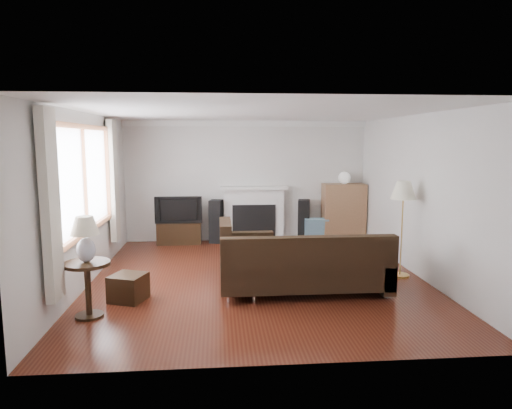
{
  "coord_description": "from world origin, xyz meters",
  "views": [
    {
      "loc": [
        -0.6,
        -6.76,
        2.1
      ],
      "look_at": [
        0.0,
        0.3,
        1.1
      ],
      "focal_mm": 32.0,
      "sensor_mm": 36.0,
      "label": 1
    }
  ],
  "objects": [
    {
      "name": "room",
      "position": [
        0.0,
        0.0,
        1.25
      ],
      "size": [
        5.1,
        5.6,
        2.54
      ],
      "color": "#4D1D11",
      "rests_on": "ground"
    },
    {
      "name": "window",
      "position": [
        -2.45,
        -0.2,
        1.55
      ],
      "size": [
        0.12,
        2.74,
        1.54
      ],
      "primitive_type": "cube",
      "color": "brown",
      "rests_on": "room"
    },
    {
      "name": "curtain_near",
      "position": [
        -2.4,
        -1.72,
        1.4
      ],
      "size": [
        0.1,
        0.35,
        2.1
      ],
      "primitive_type": "cube",
      "color": "beige",
      "rests_on": "room"
    },
    {
      "name": "curtain_far",
      "position": [
        -2.4,
        1.32,
        1.4
      ],
      "size": [
        0.1,
        0.35,
        2.1
      ],
      "primitive_type": "cube",
      "color": "beige",
      "rests_on": "room"
    },
    {
      "name": "fireplace",
      "position": [
        0.15,
        2.64,
        0.57
      ],
      "size": [
        1.4,
        0.26,
        1.15
      ],
      "primitive_type": "cube",
      "color": "white",
      "rests_on": "room"
    },
    {
      "name": "tv_stand",
      "position": [
        -1.39,
        2.5,
        0.22
      ],
      "size": [
        0.88,
        0.4,
        0.44
      ],
      "primitive_type": "cube",
      "color": "black",
      "rests_on": "ground"
    },
    {
      "name": "television",
      "position": [
        -1.39,
        2.5,
        0.71
      ],
      "size": [
        0.94,
        0.12,
        0.54
      ],
      "primitive_type": "imported",
      "color": "black",
      "rests_on": "tv_stand"
    },
    {
      "name": "speaker_left",
      "position": [
        -0.64,
        2.55,
        0.44
      ],
      "size": [
        0.31,
        0.35,
        0.88
      ],
      "primitive_type": "cube",
      "rotation": [
        0.0,
        0.0,
        -0.25
      ],
      "color": "black",
      "rests_on": "ground"
    },
    {
      "name": "speaker_right",
      "position": [
        1.2,
        2.55,
        0.43
      ],
      "size": [
        0.3,
        0.33,
        0.87
      ],
      "primitive_type": "cube",
      "rotation": [
        0.0,
        0.0,
        -0.21
      ],
      "color": "black",
      "rests_on": "ground"
    },
    {
      "name": "bookshelf",
      "position": [
        2.03,
        2.51,
        0.6
      ],
      "size": [
        0.87,
        0.41,
        1.2
      ],
      "primitive_type": "cube",
      "color": "#906443",
      "rests_on": "ground"
    },
    {
      "name": "globe_lamp",
      "position": [
        2.03,
        2.51,
        1.32
      ],
      "size": [
        0.25,
        0.25,
        0.25
      ],
      "primitive_type": "sphere",
      "color": "white",
      "rests_on": "bookshelf"
    },
    {
      "name": "sectional_sofa",
      "position": [
        0.58,
        -0.72,
        0.4
      ],
      "size": [
        2.51,
        1.83,
        0.81
      ],
      "primitive_type": "cube",
      "color": "black",
      "rests_on": "ground"
    },
    {
      "name": "coffee_table",
      "position": [
        0.83,
        0.56,
        0.21
      ],
      "size": [
        1.11,
        0.69,
        0.41
      ],
      "primitive_type": "cube",
      "rotation": [
        0.0,
        0.0,
        -0.12
      ],
      "color": "#996B49",
      "rests_on": "ground"
    },
    {
      "name": "footstool",
      "position": [
        -1.79,
        -0.84,
        0.18
      ],
      "size": [
        0.53,
        0.53,
        0.35
      ],
      "primitive_type": "cube",
      "rotation": [
        0.0,
        0.0,
        -0.36
      ],
      "color": "black",
      "rests_on": "ground"
    },
    {
      "name": "floor_lamp",
      "position": [
        2.22,
        -0.09,
        0.74
      ],
      "size": [
        0.49,
        0.49,
        1.48
      ],
      "primitive_type": "cube",
      "rotation": [
        0.0,
        0.0,
        0.37
      ],
      "color": "gold",
      "rests_on": "ground"
    },
    {
      "name": "side_table",
      "position": [
        -2.15,
        -1.38,
        0.34
      ],
      "size": [
        0.54,
        0.54,
        0.67
      ],
      "primitive_type": "cube",
      "color": "black",
      "rests_on": "ground"
    },
    {
      "name": "table_lamp",
      "position": [
        -2.15,
        -1.38,
        0.94
      ],
      "size": [
        0.33,
        0.33,
        0.54
      ],
      "primitive_type": "cube",
      "color": "silver",
      "rests_on": "side_table"
    }
  ]
}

